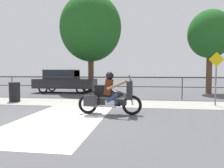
% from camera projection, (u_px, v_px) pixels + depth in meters
% --- Properties ---
extents(ground_plane, '(120.00, 120.00, 0.00)m').
position_uv_depth(ground_plane, '(56.00, 117.00, 7.51)').
color(ground_plane, '#4C4C4F').
extents(sidewalk_band, '(44.00, 2.40, 0.01)m').
position_uv_depth(sidewalk_band, '(83.00, 103.00, 10.86)').
color(sidewalk_band, '#99968E').
rests_on(sidewalk_band, ground).
extents(crosswalk_band, '(2.67, 6.00, 0.01)m').
position_uv_depth(crosswalk_band, '(63.00, 118.00, 7.26)').
color(crosswalk_band, silver).
rests_on(crosswalk_band, ground).
extents(fence_railing, '(36.00, 0.05, 1.25)m').
position_uv_depth(fence_railing, '(92.00, 81.00, 12.77)').
color(fence_railing, '#232326').
rests_on(fence_railing, ground).
extents(motorcycle, '(2.34, 0.76, 1.55)m').
position_uv_depth(motorcycle, '(109.00, 96.00, 7.89)').
color(motorcycle, black).
rests_on(motorcycle, ground).
extents(parked_car, '(4.39, 1.63, 1.67)m').
position_uv_depth(parked_car, '(64.00, 80.00, 15.78)').
color(parked_car, '#232326').
rests_on(parked_car, ground).
extents(trash_bin, '(0.56, 0.56, 1.00)m').
position_uv_depth(trash_bin, '(15.00, 92.00, 11.15)').
color(trash_bin, black).
rests_on(trash_bin, ground).
extents(street_sign, '(0.66, 0.06, 2.42)m').
position_uv_depth(street_sign, '(216.00, 73.00, 9.80)').
color(street_sign, slate).
rests_on(street_sign, ground).
extents(tree_behind_sign, '(3.00, 3.00, 5.78)m').
position_uv_depth(tree_behind_sign, '(210.00, 35.00, 15.05)').
color(tree_behind_sign, brown).
rests_on(tree_behind_sign, ground).
extents(tree_behind_car, '(4.60, 4.60, 7.35)m').
position_uv_depth(tree_behind_car, '(91.00, 28.00, 16.42)').
color(tree_behind_car, brown).
rests_on(tree_behind_car, ground).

